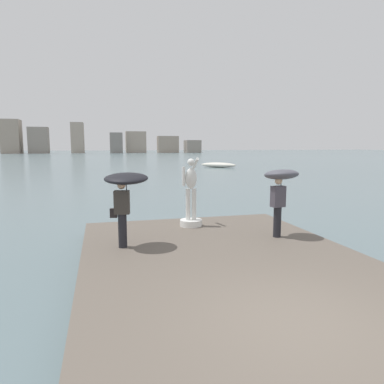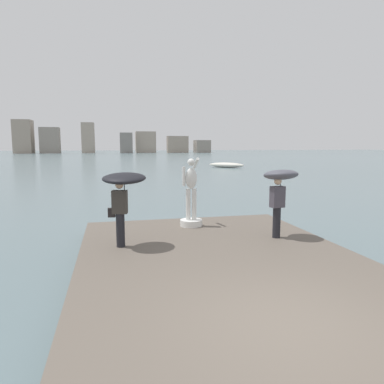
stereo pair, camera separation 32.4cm
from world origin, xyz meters
TOP-DOWN VIEW (x-y plane):
  - ground_plane at (0.00, 40.00)m, footprint 400.00×400.00m
  - pier at (0.00, 2.42)m, footprint 6.66×10.85m
  - statue_white_figure at (0.02, 6.59)m, footprint 0.72×0.92m
  - onlooker_left at (-2.21, 4.66)m, footprint 1.33×1.34m
  - onlooker_right at (2.15, 4.63)m, footprint 1.11×1.13m
  - boat_mid at (13.25, 42.57)m, footprint 4.72×4.47m
  - distant_skyline at (-6.98, 150.99)m, footprint 80.96×10.83m

SIDE VIEW (x-z plane):
  - ground_plane at x=0.00m, z-range 0.00..0.00m
  - pier at x=0.00m, z-range 0.00..0.40m
  - boat_mid at x=13.25m, z-range 0.00..0.70m
  - statue_white_figure at x=0.02m, z-range 0.09..2.33m
  - onlooker_right at x=2.15m, z-range 0.96..2.95m
  - onlooker_left at x=-2.21m, z-range 0.97..2.93m
  - distant_skyline at x=-6.98m, z-range -1.44..11.92m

